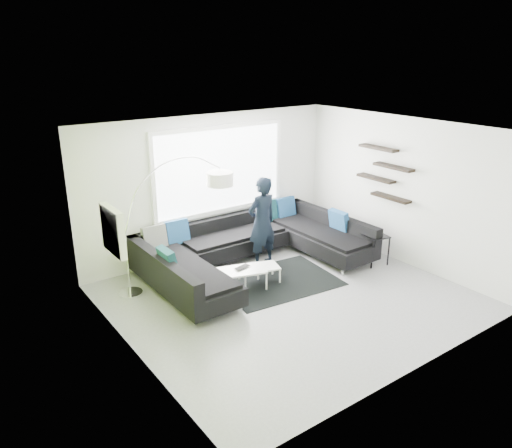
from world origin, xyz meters
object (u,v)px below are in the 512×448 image
(side_table, at_px, (374,249))
(person, at_px, (262,222))
(coffee_table, at_px, (250,276))
(arc_lamp, at_px, (125,233))
(sectional_sofa, at_px, (257,250))
(laptop, at_px, (244,268))

(side_table, relative_size, person, 0.33)
(coffee_table, relative_size, arc_lamp, 0.48)
(sectional_sofa, relative_size, side_table, 7.03)
(arc_lamp, bearing_deg, laptop, -23.74)
(person, bearing_deg, laptop, 32.16)
(sectional_sofa, distance_m, person, 0.54)
(sectional_sofa, distance_m, side_table, 2.30)
(side_table, bearing_deg, person, 145.88)
(sectional_sofa, bearing_deg, coffee_table, -135.64)
(coffee_table, relative_size, side_table, 1.85)
(coffee_table, distance_m, laptop, 0.23)
(sectional_sofa, distance_m, arc_lamp, 2.49)
(coffee_table, bearing_deg, laptop, -158.66)
(sectional_sofa, height_order, laptop, sectional_sofa)
(coffee_table, distance_m, arc_lamp, 2.28)
(coffee_table, height_order, person, person)
(coffee_table, xyz_separation_m, laptop, (-0.14, -0.01, 0.19))
(laptop, bearing_deg, coffee_table, -8.48)
(coffee_table, bearing_deg, sectional_sofa, 61.66)
(coffee_table, relative_size, person, 0.62)
(arc_lamp, height_order, person, arc_lamp)
(arc_lamp, height_order, laptop, arc_lamp)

